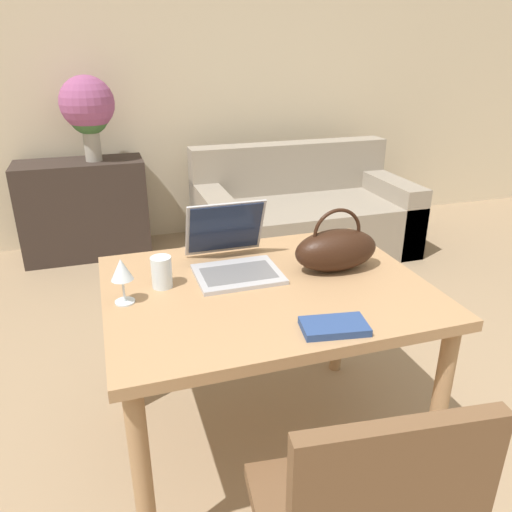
# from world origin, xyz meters

# --- Properties ---
(wall_back) EXTENTS (10.00, 0.06, 2.70)m
(wall_back) POSITION_xyz_m (0.00, 3.39, 1.35)
(wall_back) COLOR beige
(wall_back) RESTS_ON ground_plane
(dining_table) EXTENTS (1.16, 0.91, 0.75)m
(dining_table) POSITION_xyz_m (-0.01, 0.69, 0.66)
(dining_table) COLOR #A87F56
(dining_table) RESTS_ON ground_plane
(couch) EXTENTS (1.67, 0.89, 0.82)m
(couch) POSITION_xyz_m (0.97, 2.66, 0.28)
(couch) COLOR gray
(couch) RESTS_ON ground_plane
(sideboard) EXTENTS (0.94, 0.40, 0.75)m
(sideboard) POSITION_xyz_m (-0.69, 3.08, 0.38)
(sideboard) COLOR #332823
(sideboard) RESTS_ON ground_plane
(laptop) EXTENTS (0.32, 0.37, 0.25)m
(laptop) POSITION_xyz_m (-0.09, 0.88, 0.81)
(laptop) COLOR #ADADB2
(laptop) RESTS_ON dining_table
(drinking_glass) EXTENTS (0.07, 0.07, 0.12)m
(drinking_glass) POSITION_xyz_m (-0.37, 0.79, 0.81)
(drinking_glass) COLOR silver
(drinking_glass) RESTS_ON dining_table
(wine_glass) EXTENTS (0.08, 0.08, 0.16)m
(wine_glass) POSITION_xyz_m (-0.51, 0.71, 0.86)
(wine_glass) COLOR silver
(wine_glass) RESTS_ON dining_table
(handbag) EXTENTS (0.33, 0.16, 0.25)m
(handbag) POSITION_xyz_m (0.29, 0.74, 0.83)
(handbag) COLOR black
(handbag) RESTS_ON dining_table
(flower_vase) EXTENTS (0.39, 0.39, 0.61)m
(flower_vase) POSITION_xyz_m (-0.57, 3.06, 1.13)
(flower_vase) COLOR #9E998E
(flower_vase) RESTS_ON sideboard
(book) EXTENTS (0.22, 0.15, 0.02)m
(book) POSITION_xyz_m (0.09, 0.33, 0.76)
(book) COLOR navy
(book) RESTS_ON dining_table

